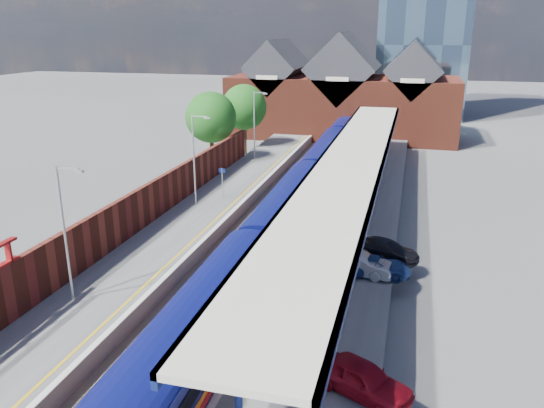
{
  "coord_description": "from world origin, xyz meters",
  "views": [
    {
      "loc": [
        9.37,
        -14.55,
        14.02
      ],
      "look_at": [
        0.5,
        18.86,
        2.6
      ],
      "focal_mm": 35.0,
      "sensor_mm": 36.0,
      "label": 1
    }
  ],
  "objects": [
    {
      "name": "ground",
      "position": [
        0.0,
        30.0,
        0.0
      ],
      "size": [
        240.0,
        240.0,
        0.0
      ],
      "primitive_type": "plane",
      "color": "#5B5B5E",
      "rests_on": "ground"
    },
    {
      "name": "ballast_bed",
      "position": [
        0.0,
        20.0,
        0.03
      ],
      "size": [
        6.0,
        76.0,
        0.06
      ],
      "primitive_type": "cube",
      "color": "#473D33",
      "rests_on": "ground"
    },
    {
      "name": "rails",
      "position": [
        0.0,
        20.0,
        0.12
      ],
      "size": [
        4.51,
        76.0,
        0.14
      ],
      "color": "slate",
      "rests_on": "ground"
    },
    {
      "name": "left_platform",
      "position": [
        -5.5,
        20.0,
        0.5
      ],
      "size": [
        5.0,
        76.0,
        1.0
      ],
      "primitive_type": "cube",
      "color": "#565659",
      "rests_on": "ground"
    },
    {
      "name": "right_platform",
      "position": [
        6.0,
        20.0,
        0.5
      ],
      "size": [
        6.0,
        76.0,
        1.0
      ],
      "primitive_type": "cube",
      "color": "#565659",
      "rests_on": "ground"
    },
    {
      "name": "coping_left",
      "position": [
        -3.15,
        20.0,
        1.02
      ],
      "size": [
        0.3,
        76.0,
        0.05
      ],
      "primitive_type": "cube",
      "color": "silver",
      "rests_on": "left_platform"
    },
    {
      "name": "coping_right",
      "position": [
        3.15,
        20.0,
        1.02
      ],
      "size": [
        0.3,
        76.0,
        0.05
      ],
      "primitive_type": "cube",
      "color": "silver",
      "rests_on": "right_platform"
    },
    {
      "name": "yellow_line",
      "position": [
        -3.75,
        20.0,
        1.01
      ],
      "size": [
        0.14,
        76.0,
        0.01
      ],
      "primitive_type": "cube",
      "color": "yellow",
      "rests_on": "left_platform"
    },
    {
      "name": "train",
      "position": [
        1.49,
        28.0,
        2.12
      ],
      "size": [
        3.01,
        65.93,
        3.45
      ],
      "color": "#0B0F52",
      "rests_on": "ground"
    },
    {
      "name": "canopy",
      "position": [
        5.48,
        21.95,
        5.25
      ],
      "size": [
        4.5,
        52.0,
        4.48
      ],
      "color": "navy",
      "rests_on": "right_platform"
    },
    {
      "name": "lamp_post_b",
      "position": [
        -6.36,
        6.0,
        4.99
      ],
      "size": [
        1.48,
        0.18,
        7.0
      ],
      "color": "#A5A8AA",
      "rests_on": "left_platform"
    },
    {
      "name": "lamp_post_c",
      "position": [
        -6.36,
        22.0,
        4.99
      ],
      "size": [
        1.48,
        0.18,
        7.0
      ],
      "color": "#A5A8AA",
      "rests_on": "left_platform"
    },
    {
      "name": "lamp_post_d",
      "position": [
        -6.36,
        38.0,
        4.99
      ],
      "size": [
        1.48,
        0.18,
        7.0
      ],
      "color": "#A5A8AA",
      "rests_on": "left_platform"
    },
    {
      "name": "platform_sign",
      "position": [
        -5.0,
        24.0,
        2.69
      ],
      "size": [
        0.55,
        0.08,
        2.5
      ],
      "color": "#A5A8AA",
      "rests_on": "left_platform"
    },
    {
      "name": "brick_wall",
      "position": [
        -8.1,
        13.54,
        2.45
      ],
      "size": [
        0.35,
        50.0,
        3.86
      ],
      "color": "maroon",
      "rests_on": "left_platform"
    },
    {
      "name": "station_building",
      "position": [
        0.0,
        58.0,
        5.45
      ],
      "size": [
        30.0,
        12.12,
        13.78
      ],
      "color": "maroon",
      "rests_on": "ground"
    },
    {
      "name": "tree_near",
      "position": [
        -10.35,
        35.91,
        5.35
      ],
      "size": [
        5.2,
        5.2,
        8.1
      ],
      "color": "#382314",
      "rests_on": "ground"
    },
    {
      "name": "tree_far",
      "position": [
        -9.35,
        43.91,
        5.35
      ],
      "size": [
        5.2,
        5.2,
        8.1
      ],
      "color": "#382314",
      "rests_on": "ground"
    },
    {
      "name": "parked_car_red",
      "position": [
        8.31,
        2.43,
        1.67
      ],
      "size": [
        4.24,
        3.16,
        1.34
      ],
      "primitive_type": "imported",
      "rotation": [
        0.0,
        0.0,
        1.12
      ],
      "color": "maroon",
      "rests_on": "right_platform"
    },
    {
      "name": "parked_car_silver",
      "position": [
        7.06,
        12.69,
        1.65
      ],
      "size": [
        4.07,
        1.83,
        1.3
      ],
      "primitive_type": "imported",
      "rotation": [
        0.0,
        0.0,
        1.45
      ],
      "color": "#A8A9AC",
      "rests_on": "right_platform"
    },
    {
      "name": "parked_car_dark",
      "position": [
        8.47,
        15.27,
        1.58
      ],
      "size": [
        4.3,
        2.73,
        1.16
      ],
      "primitive_type": "imported",
      "rotation": [
        0.0,
        0.0,
        1.27
      ],
      "color": "black",
      "rests_on": "right_platform"
    },
    {
      "name": "parked_car_blue",
      "position": [
        8.06,
        12.8,
        1.54
      ],
      "size": [
        3.93,
        1.91,
        1.08
      ],
      "primitive_type": "imported",
      "rotation": [
        0.0,
        0.0,
        1.6
      ],
      "color": "navy",
      "rests_on": "right_platform"
    }
  ]
}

